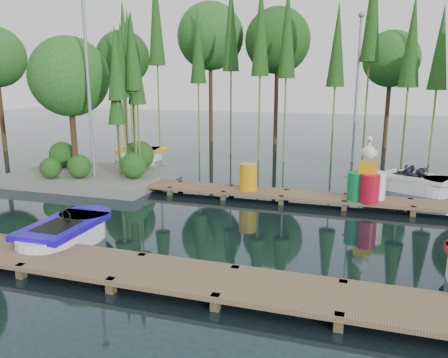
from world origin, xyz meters
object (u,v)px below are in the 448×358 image
(island, at_px, (84,102))
(boat_yellow_far, at_px, (139,154))
(yellow_barrel, at_px, (248,177))
(drum_cluster, at_px, (368,182))
(boat_blue, at_px, (65,235))

(island, height_order, boat_yellow_far, island)
(yellow_barrel, bearing_deg, drum_cluster, -2.24)
(boat_yellow_far, distance_m, drum_cluster, 12.91)
(drum_cluster, bearing_deg, yellow_barrel, 177.76)
(yellow_barrel, xyz_separation_m, drum_cluster, (3.95, -0.15, 0.14))
(island, distance_m, drum_cluster, 11.27)
(island, relative_size, boat_blue, 2.29)
(boat_yellow_far, height_order, yellow_barrel, boat_yellow_far)
(island, bearing_deg, boat_blue, -59.64)
(island, xyz_separation_m, boat_yellow_far, (-0.42, 5.04, -2.89))
(boat_blue, xyz_separation_m, boat_yellow_far, (-4.29, 11.64, 0.01))
(boat_blue, relative_size, boat_yellow_far, 0.98)
(boat_yellow_far, bearing_deg, island, -77.10)
(boat_blue, height_order, drum_cluster, drum_cluster)
(boat_blue, xyz_separation_m, drum_cluster, (7.13, 5.66, 0.62))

